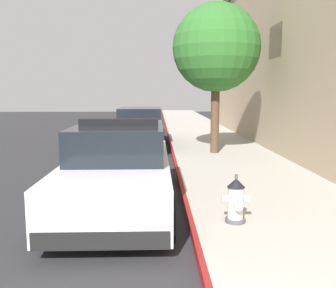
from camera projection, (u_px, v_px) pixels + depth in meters
name	position (u px, v px, depth m)	size (l,w,h in m)	color
ground_plane	(37.00, 166.00, 11.48)	(28.90, 60.00, 0.20)	#2B2B2D
sidewalk_pavement	(229.00, 159.00, 11.63)	(3.36, 60.00, 0.16)	#ADA89E
curb_painted_edge	(174.00, 159.00, 11.58)	(0.08, 60.00, 0.16)	maroon
police_cruiser	(119.00, 168.00, 7.00)	(1.94, 4.84, 1.68)	white
parked_car_silver_ahead	(140.00, 128.00, 14.76)	(1.94, 4.84, 1.56)	black
fire_hydrant	(236.00, 200.00, 5.74)	(0.44, 0.40, 0.76)	#4C4C51
street_tree	(216.00, 48.00, 11.95)	(2.85, 2.85, 4.86)	brown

